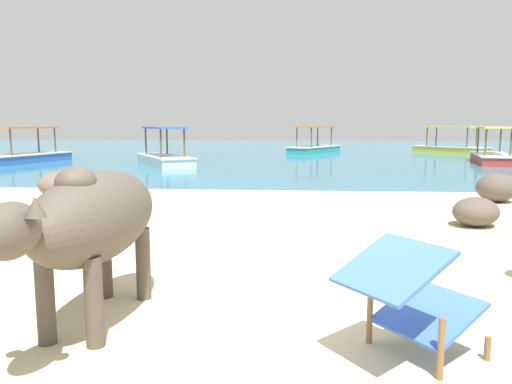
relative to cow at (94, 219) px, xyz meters
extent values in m
cube|color=#CCB78E|center=(1.22, -0.11, -0.74)|extent=(18.00, 14.00, 0.04)
cube|color=teal|center=(1.22, 21.89, -0.76)|extent=(60.00, 36.00, 0.03)
cylinder|color=#4C4238|center=(0.14, -0.37, -0.44)|extent=(0.11, 0.11, 0.56)
cylinder|color=#4C4238|center=(-0.17, -0.36, -0.44)|extent=(0.11, 0.11, 0.56)
cylinder|color=#4C4238|center=(0.18, 0.46, -0.44)|extent=(0.11, 0.11, 0.56)
cylinder|color=#4C4238|center=(-0.13, 0.48, -0.44)|extent=(0.11, 0.11, 0.56)
ellipsoid|color=#4C4238|center=(0.00, 0.05, 0.01)|extent=(0.64, 1.55, 0.61)
ellipsoid|color=#4C4238|center=(-0.04, -0.89, 0.11)|extent=(0.26, 0.42, 0.28)
cone|color=#4C4238|center=(0.10, -0.90, 0.23)|extent=(0.11, 0.11, 0.10)
ellipsoid|color=#4C4238|center=(-0.01, -0.21, 0.27)|extent=(0.26, 0.30, 0.20)
cylinder|color=brown|center=(2.14, 0.06, -0.65)|extent=(0.04, 0.04, 0.14)
cylinder|color=brown|center=(2.44, -0.36, -0.65)|extent=(0.04, 0.04, 0.14)
cylinder|color=brown|center=(1.80, -0.19, -0.55)|extent=(0.04, 0.04, 0.34)
cylinder|color=brown|center=(2.11, -0.61, -0.55)|extent=(0.04, 0.04, 0.34)
cube|color=#3D66C6|center=(2.12, -0.28, -0.48)|extent=(0.66, 0.67, 0.21)
cube|color=#3D66C6|center=(1.87, -0.46, -0.15)|extent=(0.68, 0.69, 0.23)
ellipsoid|color=brown|center=(4.84, 5.68, -0.46)|extent=(0.88, 0.91, 0.50)
ellipsoid|color=#6B5B4C|center=(-3.01, 5.61, -0.47)|extent=(1.06, 1.06, 0.48)
ellipsoid|color=brown|center=(3.73, 3.52, -0.52)|extent=(0.86, 0.87, 0.39)
cube|color=white|center=(-3.13, 13.39, -0.60)|extent=(2.74, 3.67, 0.28)
cube|color=white|center=(-3.13, 13.39, -0.44)|extent=(2.82, 3.76, 0.04)
cylinder|color=brown|center=(-2.26, 12.64, 0.01)|extent=(0.06, 0.06, 0.95)
cylinder|color=brown|center=(-2.93, 12.26, 0.01)|extent=(0.06, 0.06, 0.95)
cylinder|color=brown|center=(-3.33, 14.52, 0.01)|extent=(0.06, 0.06, 0.95)
cylinder|color=brown|center=(-4.00, 14.14, 0.01)|extent=(0.06, 0.06, 0.95)
cube|color=#3D66C6|center=(-3.13, 13.39, 0.52)|extent=(2.06, 2.65, 0.06)
cube|color=gold|center=(8.85, 21.53, -0.60)|extent=(3.17, 3.46, 0.28)
cube|color=white|center=(8.85, 21.53, -0.44)|extent=(3.26, 3.55, 0.04)
cylinder|color=brown|center=(9.85, 20.95, 0.01)|extent=(0.06, 0.06, 0.95)
cylinder|color=brown|center=(9.26, 20.46, 0.01)|extent=(0.06, 0.06, 0.95)
cylinder|color=brown|center=(8.45, 22.60, 0.01)|extent=(0.06, 0.06, 0.95)
cylinder|color=brown|center=(7.86, 22.10, 0.01)|extent=(0.06, 0.06, 0.95)
cube|color=#EFD14C|center=(8.85, 21.53, 0.52)|extent=(2.34, 2.53, 0.06)
cube|color=#C63833|center=(8.38, 15.11, -0.60)|extent=(1.89, 3.76, 0.28)
cube|color=white|center=(8.38, 15.11, -0.44)|extent=(1.96, 3.84, 0.04)
cylinder|color=brown|center=(8.51, 13.97, 0.01)|extent=(0.06, 0.06, 0.95)
cylinder|color=brown|center=(7.76, 14.14, 0.01)|extent=(0.06, 0.06, 0.95)
cylinder|color=brown|center=(9.00, 16.07, 0.01)|extent=(0.06, 0.06, 0.95)
cylinder|color=brown|center=(8.25, 16.25, 0.01)|extent=(0.06, 0.06, 0.95)
cube|color=#EFD14C|center=(8.38, 15.11, 0.52)|extent=(1.48, 2.67, 0.06)
cube|color=teal|center=(2.26, 21.14, -0.60)|extent=(2.73, 3.67, 0.28)
cube|color=white|center=(2.26, 21.14, -0.44)|extent=(2.81, 3.76, 0.04)
cylinder|color=brown|center=(2.46, 22.27, 0.01)|extent=(0.06, 0.06, 0.95)
cylinder|color=brown|center=(3.13, 21.89, 0.01)|extent=(0.06, 0.06, 0.95)
cylinder|color=brown|center=(1.40, 20.39, 0.01)|extent=(0.06, 0.06, 0.95)
cylinder|color=brown|center=(2.07, 20.01, 0.01)|extent=(0.06, 0.06, 0.95)
cube|color=orange|center=(2.26, 21.14, 0.52)|extent=(2.05, 2.65, 0.06)
cube|color=#3866B7|center=(-8.41, 14.01, -0.60)|extent=(1.90, 3.76, 0.28)
cube|color=white|center=(-8.41, 14.01, -0.44)|extent=(1.97, 3.84, 0.04)
cylinder|color=brown|center=(-8.53, 15.15, 0.01)|extent=(0.06, 0.06, 0.95)
cylinder|color=brown|center=(-7.79, 14.97, 0.01)|extent=(0.06, 0.06, 0.95)
cylinder|color=brown|center=(-8.28, 12.87, 0.01)|extent=(0.06, 0.06, 0.95)
cube|color=orange|center=(-8.41, 14.01, 0.52)|extent=(1.49, 2.67, 0.06)
camera|label=1|loc=(1.34, -3.12, 0.62)|focal=34.53mm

